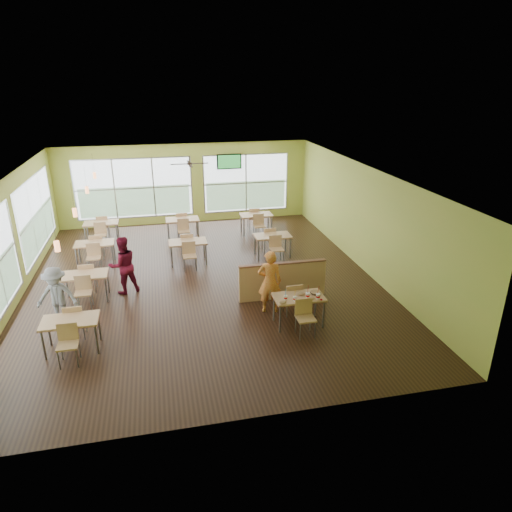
# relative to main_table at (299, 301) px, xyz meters

# --- Properties ---
(room) EXTENTS (12.00, 12.04, 3.20)m
(room) POSITION_rel_main_table_xyz_m (-2.00, 3.00, 0.97)
(room) COLOR black
(room) RESTS_ON ground
(window_bays) EXTENTS (9.24, 10.24, 2.38)m
(window_bays) POSITION_rel_main_table_xyz_m (-4.65, 6.08, 0.85)
(window_bays) COLOR white
(window_bays) RESTS_ON room
(main_table) EXTENTS (1.22, 1.52, 0.87)m
(main_table) POSITION_rel_main_table_xyz_m (0.00, 0.00, 0.00)
(main_table) COLOR tan
(main_table) RESTS_ON floor
(half_wall_divider) EXTENTS (2.40, 0.14, 1.04)m
(half_wall_divider) POSITION_rel_main_table_xyz_m (0.00, 1.45, -0.11)
(half_wall_divider) COLOR tan
(half_wall_divider) RESTS_ON floor
(dining_tables) EXTENTS (6.92, 8.72, 0.87)m
(dining_tables) POSITION_rel_main_table_xyz_m (-3.05, 4.71, -0.00)
(dining_tables) COLOR tan
(dining_tables) RESTS_ON floor
(pendant_lights) EXTENTS (0.11, 7.31, 0.86)m
(pendant_lights) POSITION_rel_main_table_xyz_m (-5.20, 3.68, 1.82)
(pendant_lights) COLOR #2D2119
(pendant_lights) RESTS_ON ceiling
(ceiling_fan) EXTENTS (1.25, 1.25, 0.29)m
(ceiling_fan) POSITION_rel_main_table_xyz_m (-2.00, 6.00, 2.32)
(ceiling_fan) COLOR #2D2119
(ceiling_fan) RESTS_ON ceiling
(tv_backwall) EXTENTS (1.00, 0.07, 0.60)m
(tv_backwall) POSITION_rel_main_table_xyz_m (-0.20, 8.90, 1.82)
(tv_backwall) COLOR black
(tv_backwall) RESTS_ON wall_back
(man_plaid) EXTENTS (0.67, 0.50, 1.66)m
(man_plaid) POSITION_rel_main_table_xyz_m (-0.53, 0.79, 0.20)
(man_plaid) COLOR #CF4117
(man_plaid) RESTS_ON floor
(patron_maroon) EXTENTS (0.96, 0.86, 1.63)m
(patron_maroon) POSITION_rel_main_table_xyz_m (-4.20, 2.74, 0.19)
(patron_maroon) COLOR maroon
(patron_maroon) RESTS_ON floor
(patron_grey) EXTENTS (1.06, 0.73, 1.51)m
(patron_grey) POSITION_rel_main_table_xyz_m (-5.67, 1.23, 0.12)
(patron_grey) COLOR slate
(patron_grey) RESTS_ON floor
(cup_blue) EXTENTS (0.09, 0.09, 0.32)m
(cup_blue) POSITION_rel_main_table_xyz_m (-0.37, -0.11, 0.18)
(cup_blue) COLOR white
(cup_blue) RESTS_ON main_table
(cup_yellow) EXTENTS (0.09, 0.09, 0.32)m
(cup_yellow) POSITION_rel_main_table_xyz_m (-0.17, -0.21, 0.18)
(cup_yellow) COLOR white
(cup_yellow) RESTS_ON main_table
(cup_red_near) EXTENTS (0.11, 0.11, 0.38)m
(cup_red_near) POSITION_rel_main_table_xyz_m (0.17, -0.14, 0.20)
(cup_red_near) COLOR white
(cup_red_near) RESTS_ON main_table
(cup_red_far) EXTENTS (0.11, 0.11, 0.38)m
(cup_red_far) POSITION_rel_main_table_xyz_m (0.39, -0.24, 0.20)
(cup_red_far) COLOR white
(cup_red_far) RESTS_ON main_table
(food_basket) EXTENTS (0.26, 0.26, 0.06)m
(food_basket) POSITION_rel_main_table_xyz_m (0.43, 0.04, 0.15)
(food_basket) COLOR black
(food_basket) RESTS_ON main_table
(ketchup_cup) EXTENTS (0.06, 0.06, 0.02)m
(ketchup_cup) POSITION_rel_main_table_xyz_m (0.45, -0.30, 0.13)
(ketchup_cup) COLOR #9F000C
(ketchup_cup) RESTS_ON main_table
(wrapper_left) EXTENTS (0.19, 0.17, 0.04)m
(wrapper_left) POSITION_rel_main_table_xyz_m (-0.48, -0.26, 0.14)
(wrapper_left) COLOR #A67D50
(wrapper_left) RESTS_ON main_table
(wrapper_mid) EXTENTS (0.22, 0.21, 0.05)m
(wrapper_mid) POSITION_rel_main_table_xyz_m (0.08, 0.07, 0.14)
(wrapper_mid) COLOR #A67D50
(wrapper_mid) RESTS_ON main_table
(wrapper_right) EXTENTS (0.16, 0.15, 0.03)m
(wrapper_right) POSITION_rel_main_table_xyz_m (0.26, -0.20, 0.14)
(wrapper_right) COLOR #A67D50
(wrapper_right) RESTS_ON main_table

